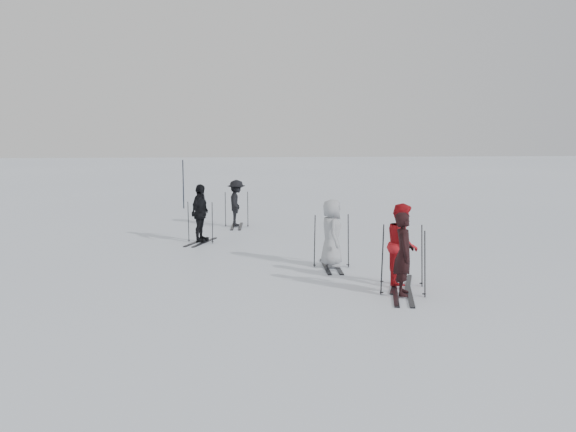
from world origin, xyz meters
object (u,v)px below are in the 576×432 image
(skier_grey, at_px, (332,234))
(skier_uphill_far, at_px, (237,204))
(skier_red, at_px, (402,245))
(skier_uphill_left, at_px, (200,214))
(piste_marker, at_px, (183,184))
(skier_near_dark, at_px, (404,255))

(skier_grey, height_order, skier_uphill_far, skier_grey)
(skier_red, relative_size, skier_uphill_left, 1.02)
(piste_marker, bearing_deg, skier_grey, -69.52)
(skier_grey, relative_size, skier_uphill_left, 0.96)
(skier_red, bearing_deg, skier_grey, 50.49)
(skier_near_dark, distance_m, skier_red, 0.92)
(skier_grey, bearing_deg, skier_uphill_left, 43.98)
(skier_uphill_far, bearing_deg, skier_grey, -158.15)
(skier_uphill_far, distance_m, piste_marker, 5.73)
(skier_near_dark, distance_m, skier_grey, 2.97)
(skier_near_dark, relative_size, skier_grey, 1.02)
(skier_red, height_order, skier_uphill_far, skier_red)
(skier_near_dark, distance_m, skier_uphill_left, 7.77)
(skier_red, xyz_separation_m, skier_uphill_far, (-3.48, 8.53, -0.08))
(skier_red, bearing_deg, skier_uphill_left, 56.83)
(skier_red, height_order, skier_grey, skier_red)
(skier_red, height_order, skier_uphill_left, skier_red)
(piste_marker, bearing_deg, skier_uphill_left, -82.20)
(skier_uphill_left, bearing_deg, skier_red, -119.37)
(skier_near_dark, height_order, skier_uphill_far, skier_near_dark)
(skier_near_dark, relative_size, skier_uphill_left, 0.98)
(skier_near_dark, relative_size, skier_uphill_far, 1.05)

